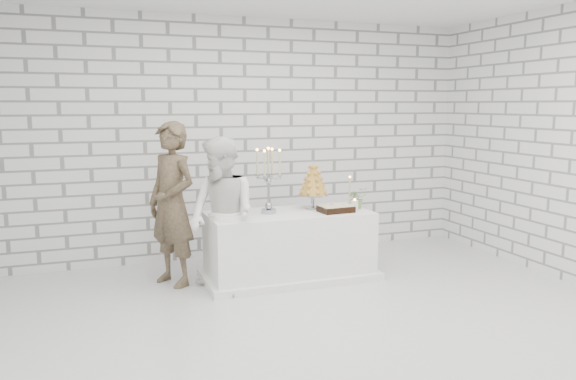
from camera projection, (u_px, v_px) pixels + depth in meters
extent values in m
cube|color=silver|center=(322.00, 324.00, 4.98)|extent=(6.00, 5.00, 0.01)
cube|color=white|center=(245.00, 139.00, 7.08)|extent=(6.00, 0.01, 3.00)
cube|color=white|center=(553.00, 205.00, 2.43)|extent=(6.00, 0.01, 3.00)
cube|color=white|center=(289.00, 245.00, 6.25)|extent=(1.80, 0.80, 0.75)
imported|color=#3D3021|center=(172.00, 204.00, 5.97)|extent=(0.70, 0.77, 1.76)
imported|color=white|center=(222.00, 216.00, 5.68)|extent=(0.89, 0.97, 1.61)
cube|color=black|center=(336.00, 208.00, 6.20)|extent=(0.38, 0.28, 0.08)
cylinder|color=white|center=(355.00, 206.00, 6.27)|extent=(0.08, 0.08, 0.12)
cylinder|color=#C4BB8D|center=(350.00, 191.00, 6.67)|extent=(0.07, 0.07, 0.32)
imported|color=#4D7C3B|center=(357.00, 198.00, 6.41)|extent=(0.23, 0.20, 0.24)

